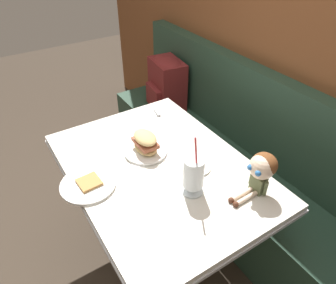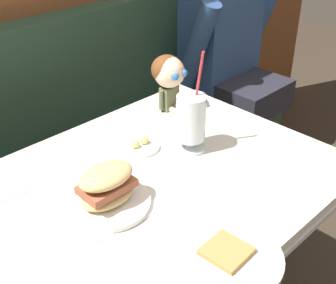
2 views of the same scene
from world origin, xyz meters
name	(u,v)px [view 1 (image 1 of 2)]	position (x,y,z in m)	size (l,w,h in m)	color
ground_plane	(136,270)	(0.00, 0.00, 0.00)	(8.00, 8.00, 0.00)	#382D23
wood_panel_wall	(302,39)	(0.00, 1.05, 1.20)	(4.40, 0.08, 2.40)	brown
booth_bench	(243,180)	(0.00, 0.81, 0.33)	(2.60, 0.48, 1.00)	#233D2D
diner_table	(160,195)	(0.00, 0.18, 0.54)	(1.11, 0.81, 0.74)	silver
toast_plate	(88,184)	(-0.06, -0.16, 0.75)	(0.25, 0.25, 0.03)	white
milkshake_glass	(194,174)	(0.22, 0.21, 0.84)	(0.10, 0.10, 0.32)	silver
sandwich_plate	(145,145)	(-0.13, 0.18, 0.79)	(0.22, 0.22, 0.12)	white
butter_saucer	(198,167)	(0.11, 0.33, 0.75)	(0.12, 0.12, 0.04)	white
butter_knife	(159,115)	(-0.39, 0.41, 0.74)	(0.23, 0.07, 0.01)	silver
seated_doll	(262,169)	(0.37, 0.46, 0.87)	(0.11, 0.22, 0.20)	#5B6642
backpack	(166,82)	(-0.89, 0.78, 0.66)	(0.32, 0.28, 0.41)	maroon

